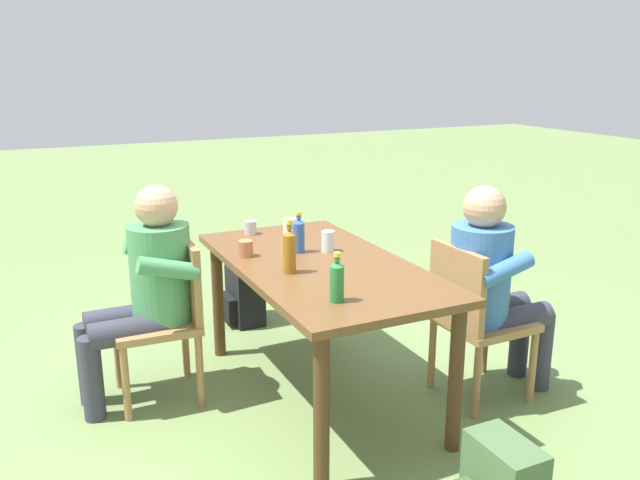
{
  "coord_description": "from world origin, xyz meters",
  "views": [
    {
      "loc": [
        2.93,
        -1.4,
        1.79
      ],
      "look_at": [
        0.0,
        0.0,
        0.89
      ],
      "focal_mm": 36.54,
      "sensor_mm": 36.0,
      "label": 1
    }
  ],
  "objects_px": {
    "bottle_amber": "(290,250)",
    "person_in_white_shirt": "(491,281)",
    "dining_table": "(320,280)",
    "chair_far_right": "(473,314)",
    "cup_glass": "(328,241)",
    "backpack_by_far_side": "(244,296)",
    "bottle_green": "(337,280)",
    "bottle_blue": "(299,235)",
    "cup_terracotta": "(246,249)",
    "cup_steel": "(250,228)",
    "person_in_plaid_shirt": "(146,285)",
    "chair_near_left": "(169,311)",
    "cup_white": "(290,228)"
  },
  "relations": [
    {
      "from": "person_in_white_shirt",
      "to": "backpack_by_far_side",
      "type": "bearing_deg",
      "value": -150.82
    },
    {
      "from": "cup_white",
      "to": "cup_terracotta",
      "type": "bearing_deg",
      "value": -55.17
    },
    {
      "from": "chair_far_right",
      "to": "bottle_blue",
      "type": "xyz_separation_m",
      "value": [
        -0.58,
        -0.75,
        0.38
      ]
    },
    {
      "from": "dining_table",
      "to": "backpack_by_far_side",
      "type": "relative_size",
      "value": 4.21
    },
    {
      "from": "bottle_amber",
      "to": "cup_white",
      "type": "height_order",
      "value": "bottle_amber"
    },
    {
      "from": "chair_far_right",
      "to": "person_in_white_shirt",
      "type": "xyz_separation_m",
      "value": [
        -0.0,
        0.11,
        0.17
      ]
    },
    {
      "from": "person_in_white_shirt",
      "to": "backpack_by_far_side",
      "type": "xyz_separation_m",
      "value": [
        -1.55,
        -0.87,
        -0.47
      ]
    },
    {
      "from": "person_in_plaid_shirt",
      "to": "backpack_by_far_side",
      "type": "distance_m",
      "value": 1.23
    },
    {
      "from": "chair_near_left",
      "to": "cup_steel",
      "type": "xyz_separation_m",
      "value": [
        -0.33,
        0.59,
        0.32
      ]
    },
    {
      "from": "backpack_by_far_side",
      "to": "bottle_amber",
      "type": "bearing_deg",
      "value": -7.98
    },
    {
      "from": "chair_near_left",
      "to": "bottle_amber",
      "type": "xyz_separation_m",
      "value": [
        0.46,
        0.51,
        0.4
      ]
    },
    {
      "from": "person_in_white_shirt",
      "to": "cup_glass",
      "type": "relative_size",
      "value": 10.2
    },
    {
      "from": "cup_white",
      "to": "dining_table",
      "type": "bearing_deg",
      "value": -5.45
    },
    {
      "from": "chair_far_right",
      "to": "person_in_white_shirt",
      "type": "distance_m",
      "value": 0.2
    },
    {
      "from": "person_in_plaid_shirt",
      "to": "person_in_white_shirt",
      "type": "bearing_deg",
      "value": 66.17
    },
    {
      "from": "dining_table",
      "to": "bottle_blue",
      "type": "xyz_separation_m",
      "value": [
        -0.21,
        -0.03,
        0.2
      ]
    },
    {
      "from": "cup_glass",
      "to": "person_in_white_shirt",
      "type": "bearing_deg",
      "value": 53.21
    },
    {
      "from": "bottle_green",
      "to": "bottle_blue",
      "type": "bearing_deg",
      "value": 168.52
    },
    {
      "from": "person_in_plaid_shirt",
      "to": "cup_glass",
      "type": "relative_size",
      "value": 10.2
    },
    {
      "from": "cup_terracotta",
      "to": "backpack_by_far_side",
      "type": "bearing_deg",
      "value": 162.73
    },
    {
      "from": "bottle_blue",
      "to": "bottle_green",
      "type": "xyz_separation_m",
      "value": [
        0.77,
        -0.16,
        -0.0
      ]
    },
    {
      "from": "bottle_blue",
      "to": "cup_terracotta",
      "type": "relative_size",
      "value": 2.6
    },
    {
      "from": "bottle_amber",
      "to": "cup_terracotta",
      "type": "xyz_separation_m",
      "value": [
        -0.36,
        -0.11,
        -0.07
      ]
    },
    {
      "from": "chair_near_left",
      "to": "person_in_white_shirt",
      "type": "xyz_separation_m",
      "value": [
        0.73,
        1.56,
        0.17
      ]
    },
    {
      "from": "person_in_white_shirt",
      "to": "backpack_by_far_side",
      "type": "height_order",
      "value": "person_in_white_shirt"
    },
    {
      "from": "person_in_plaid_shirt",
      "to": "bottle_blue",
      "type": "xyz_separation_m",
      "value": [
        0.15,
        0.81,
        0.21
      ]
    },
    {
      "from": "person_in_white_shirt",
      "to": "person_in_plaid_shirt",
      "type": "distance_m",
      "value": 1.82
    },
    {
      "from": "chair_near_left",
      "to": "cup_glass",
      "type": "height_order",
      "value": "cup_glass"
    },
    {
      "from": "person_in_plaid_shirt",
      "to": "bottle_amber",
      "type": "xyz_separation_m",
      "value": [
        0.46,
        0.62,
        0.23
      ]
    },
    {
      "from": "dining_table",
      "to": "cup_glass",
      "type": "distance_m",
      "value": 0.26
    },
    {
      "from": "chair_far_right",
      "to": "bottle_amber",
      "type": "height_order",
      "value": "bottle_amber"
    },
    {
      "from": "person_in_plaid_shirt",
      "to": "bottle_amber",
      "type": "relative_size",
      "value": 4.36
    },
    {
      "from": "bottle_amber",
      "to": "cup_terracotta",
      "type": "relative_size",
      "value": 3.07
    },
    {
      "from": "cup_glass",
      "to": "backpack_by_far_side",
      "type": "relative_size",
      "value": 0.3
    },
    {
      "from": "bottle_amber",
      "to": "cup_steel",
      "type": "relative_size",
      "value": 3.29
    },
    {
      "from": "dining_table",
      "to": "chair_far_right",
      "type": "relative_size",
      "value": 1.88
    },
    {
      "from": "dining_table",
      "to": "person_in_white_shirt",
      "type": "height_order",
      "value": "person_in_white_shirt"
    },
    {
      "from": "person_in_white_shirt",
      "to": "dining_table",
      "type": "bearing_deg",
      "value": -113.83
    },
    {
      "from": "person_in_plaid_shirt",
      "to": "cup_glass",
      "type": "xyz_separation_m",
      "value": [
        0.21,
        0.96,
        0.17
      ]
    },
    {
      "from": "bottle_amber",
      "to": "person_in_white_shirt",
      "type": "bearing_deg",
      "value": 75.32
    },
    {
      "from": "person_in_white_shirt",
      "to": "bottle_green",
      "type": "height_order",
      "value": "person_in_white_shirt"
    },
    {
      "from": "backpack_by_far_side",
      "to": "person_in_plaid_shirt",
      "type": "bearing_deg",
      "value": -44.57
    },
    {
      "from": "cup_steel",
      "to": "cup_terracotta",
      "type": "bearing_deg",
      "value": -22.77
    },
    {
      "from": "chair_far_right",
      "to": "cup_steel",
      "type": "height_order",
      "value": "chair_far_right"
    },
    {
      "from": "person_in_white_shirt",
      "to": "bottle_green",
      "type": "xyz_separation_m",
      "value": [
        0.18,
        -1.02,
        0.21
      ]
    },
    {
      "from": "cup_white",
      "to": "cup_glass",
      "type": "distance_m",
      "value": 0.37
    },
    {
      "from": "dining_table",
      "to": "person_in_plaid_shirt",
      "type": "relative_size",
      "value": 1.39
    },
    {
      "from": "backpack_by_far_side",
      "to": "person_in_white_shirt",
      "type": "bearing_deg",
      "value": 29.18
    },
    {
      "from": "bottle_amber",
      "to": "cup_glass",
      "type": "height_order",
      "value": "bottle_amber"
    },
    {
      "from": "cup_white",
      "to": "cup_terracotta",
      "type": "xyz_separation_m",
      "value": [
        0.26,
        -0.37,
        -0.01
      ]
    }
  ]
}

